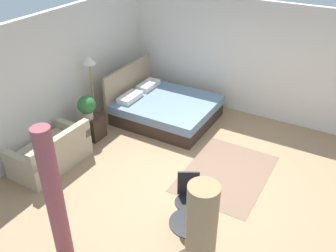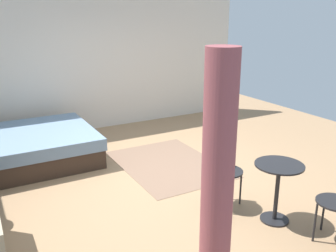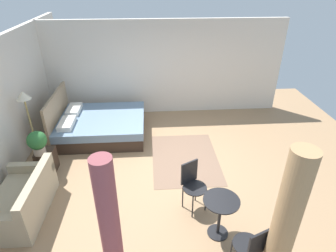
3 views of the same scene
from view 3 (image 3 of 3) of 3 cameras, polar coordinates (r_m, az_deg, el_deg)
name	(u,v)px [view 3 (image 3 of 3)]	position (r m, az deg, el deg)	size (l,w,h in m)	color
ground_plane	(173,168)	(6.22, 0.98, -8.60)	(8.78, 9.75, 0.02)	#9E7A56
wall_right	(165,68)	(8.18, -0.69, 11.67)	(0.12, 6.75, 2.68)	silver
area_rug	(185,158)	(6.51, 3.46, -6.54)	(2.03, 1.49, 0.01)	#7F604C
bed	(99,125)	(7.48, -13.77, 0.20)	(1.85, 2.19, 1.16)	#38281E
couch	(22,201)	(5.66, -27.45, -13.40)	(1.48, 0.86, 0.78)	tan
nightstand	(47,161)	(6.52, -23.39, -6.51)	(0.41, 0.35, 0.51)	#38281E
potted_plant	(37,142)	(6.18, -25.03, -2.91)	(0.38, 0.38, 0.51)	tan
floor_lamp	(26,107)	(6.51, -26.85, 3.52)	(0.30, 0.30, 1.66)	#99844C
balcony_table	(220,211)	(4.65, 10.56, -16.59)	(0.57, 0.57, 0.73)	black
cafe_chair_near_window	(252,246)	(4.28, 16.70, -22.25)	(0.53, 0.53, 0.88)	black
cafe_chair_near_couch	(192,181)	(5.01, 4.91, -11.16)	(0.57, 0.57, 0.93)	black
curtain_left	(285,226)	(3.85, 22.59, -18.22)	(0.31, 0.31, 2.20)	tan
curtain_right	(111,236)	(3.55, -11.46, -21.02)	(0.24, 0.24, 2.20)	#994C51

